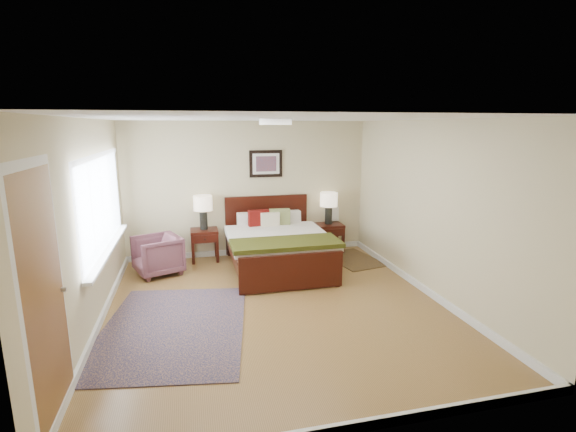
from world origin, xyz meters
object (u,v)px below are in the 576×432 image
at_px(bed, 277,240).
at_px(rug_persian, 174,327).
at_px(nightstand_right, 328,235).
at_px(nightstand_left, 204,236).
at_px(lamp_right, 329,202).
at_px(lamp_left, 203,206).
at_px(armchair, 157,255).

xyz_separation_m(bed, rug_persian, (-1.68, -1.80, -0.50)).
bearing_deg(nightstand_right, nightstand_left, -179.81).
height_order(nightstand_right, lamp_right, lamp_right).
relative_size(bed, lamp_right, 3.35).
height_order(bed, rug_persian, bed).
distance_m(bed, rug_persian, 2.51).
xyz_separation_m(lamp_left, lamp_right, (2.36, 0.00, -0.03)).
bearing_deg(bed, nightstand_right, 32.91).
relative_size(nightstand_right, armchair, 0.78).
height_order(nightstand_right, rug_persian, nightstand_right).
bearing_deg(lamp_right, armchair, -170.05).
bearing_deg(nightstand_right, bed, -147.09).
bearing_deg(lamp_right, nightstand_right, -90.00).
xyz_separation_m(bed, nightstand_left, (-1.19, 0.75, -0.05)).
bearing_deg(lamp_left, rug_persian, -100.85).
xyz_separation_m(nightstand_left, lamp_right, (2.36, 0.02, 0.52)).
height_order(nightstand_left, nightstand_right, nightstand_left).
relative_size(bed, lamp_left, 3.35).
distance_m(nightstand_right, rug_persian, 3.85).
bearing_deg(nightstand_left, bed, -32.47).
xyz_separation_m(bed, lamp_left, (-1.19, 0.78, 0.50)).
height_order(bed, lamp_left, lamp_left).
distance_m(lamp_left, rug_persian, 2.80).
distance_m(bed, nightstand_left, 1.41).
bearing_deg(nightstand_left, lamp_left, 90.00).
distance_m(bed, armchair, 1.99).
bearing_deg(lamp_right, rug_persian, -137.99).
xyz_separation_m(nightstand_right, lamp_right, (0.00, 0.01, 0.63)).
bearing_deg(armchair, lamp_right, 78.51).
distance_m(bed, nightstand_right, 1.41).
xyz_separation_m(bed, armchair, (-1.97, 0.22, -0.19)).
bearing_deg(lamp_left, bed, -33.18).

